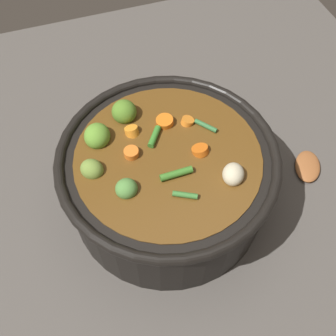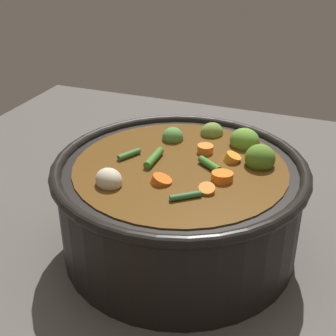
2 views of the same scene
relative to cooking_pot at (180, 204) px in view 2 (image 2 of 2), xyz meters
The scene contains 2 objects.
ground_plane 0.07m from the cooking_pot, 143.74° to the left, with size 1.10×1.10×0.00m, color #514C47.
cooking_pot is the anchor object (origin of this frame).
Camera 2 is at (-0.51, -0.18, 0.42)m, focal length 50.83 mm.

